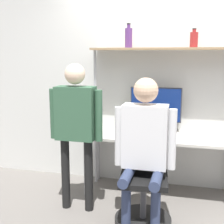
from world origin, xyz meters
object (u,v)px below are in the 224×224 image
Objects in this scene: office_chair at (144,194)px; person_standing at (76,119)px; laptop at (147,131)px; bottle_red at (194,39)px; person_seated at (144,140)px; cell_phone at (169,139)px; monitor at (156,107)px; bottle_purple at (129,37)px.

person_standing is at bearing 173.31° from office_chair.
bottle_red is at bearing 25.79° from laptop.
cell_phone is at bearing 71.57° from person_seated.
bottle_red is at bearing 64.32° from person_seated.
laptop is (-0.06, -0.26, -0.25)m from monitor.
laptop is at bearing 165.73° from cell_phone.
laptop is 0.77m from office_chair.
monitor is at bearing 89.79° from person_seated.
office_chair is (0.06, -0.59, -0.49)m from laptop.
bottle_purple reaches higher than office_chair.
laptop is 0.87m from person_standing.
person_seated is 1.35m from bottle_red.
person_seated is 0.92× the size of person_standing.
person_standing reaches higher than laptop.
office_chair is 1.79m from bottle_purple.
office_chair reaches higher than cell_phone.
office_chair is (-0.19, -0.53, -0.44)m from cell_phone.
person_seated is at bearing -108.43° from cell_phone.
monitor is 0.91m from person_seated.
person_seated is (-0.19, -0.57, 0.13)m from cell_phone.
bottle_purple is at bearing -174.46° from monitor.
person_seated is (0.00, -0.04, 0.57)m from office_chair.
bottle_red is at bearing -4.51° from monitor.
person_seated reaches higher than monitor.
monitor is 1.13m from office_chair.
laptop is at bearing 95.41° from person_seated.
person_standing is 5.55× the size of bottle_purple.
person_seated is at bearing -84.59° from laptop.
office_chair is 0.57m from person_seated.
cell_phone is 1.06m from person_standing.
bottle_purple is 0.75m from bottle_red.
cell_phone is at bearing -29.35° from bottle_purple.
cell_phone is at bearing 25.53° from person_standing.
bottle_red reaches higher than office_chair.
laptop is 0.64m from person_seated.
monitor reaches higher than cell_phone.
bottle_purple is at bearing 180.00° from bottle_red.
person_seated is 6.88× the size of bottle_red.
bottle_purple is (-0.52, 0.29, 1.12)m from cell_phone.
office_chair is at bearing 95.40° from person_seated.
cell_phone is 0.72× the size of bottle_red.
laptop is 2.04× the size of cell_phone.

